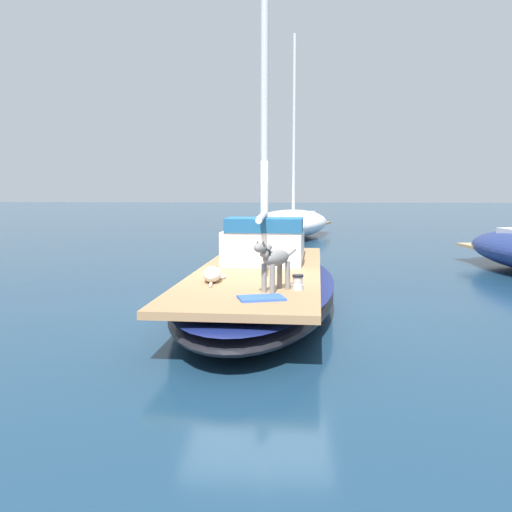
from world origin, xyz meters
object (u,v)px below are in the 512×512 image
at_px(dog_white, 212,274).
at_px(moored_boat_far_astern, 289,223).
at_px(sailboat_main, 259,288).
at_px(deck_winch, 298,283).
at_px(deck_towel, 261,298).
at_px(coiled_rope, 215,277).
at_px(dog_grey, 274,260).

bearing_deg(dog_white, moored_boat_far_astern, 85.09).
relative_size(sailboat_main, moored_boat_far_astern, 0.92).
distance_m(sailboat_main, dog_white, 1.45).
distance_m(deck_winch, deck_towel, 0.79).
xyz_separation_m(deck_winch, coiled_rope, (-1.23, 0.90, -0.08)).
height_order(dog_white, deck_towel, dog_white).
relative_size(dog_grey, deck_winch, 3.94).
distance_m(dog_grey, deck_towel, 0.69).
xyz_separation_m(coiled_rope, deck_towel, (0.77, -1.54, -0.01)).
height_order(dog_white, coiled_rope, dog_white).
xyz_separation_m(dog_grey, coiled_rope, (-0.91, 1.00, -0.40)).
xyz_separation_m(dog_white, moored_boat_far_astern, (1.21, 14.12, -0.18)).
xyz_separation_m(sailboat_main, coiled_rope, (-0.62, -0.96, 0.35)).
distance_m(deck_winch, coiled_rope, 1.53).
bearing_deg(deck_towel, moored_boat_far_astern, 88.36).
distance_m(sailboat_main, dog_grey, 2.12).
bearing_deg(coiled_rope, dog_white, -91.74).
bearing_deg(dog_grey, coiled_rope, 132.29).
bearing_deg(dog_grey, sailboat_main, 98.42).
height_order(sailboat_main, deck_winch, deck_winch).
relative_size(dog_grey, moored_boat_far_astern, 0.10).
distance_m(dog_grey, moored_boat_far_astern, 14.87).
bearing_deg(dog_white, coiled_rope, 88.26).
relative_size(sailboat_main, deck_winch, 35.11).
height_order(coiled_rope, deck_towel, coiled_rope).
relative_size(sailboat_main, dog_grey, 8.92).
distance_m(dog_grey, deck_winch, 0.46).
bearing_deg(sailboat_main, dog_white, -117.18).
bearing_deg(deck_winch, dog_white, 152.88).
relative_size(deck_winch, moored_boat_far_astern, 0.03).
distance_m(dog_white, coiled_rope, 0.28).
relative_size(coiled_rope, deck_towel, 0.58).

